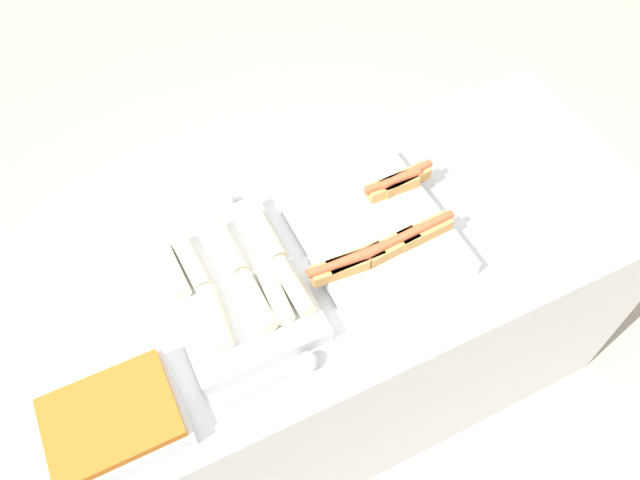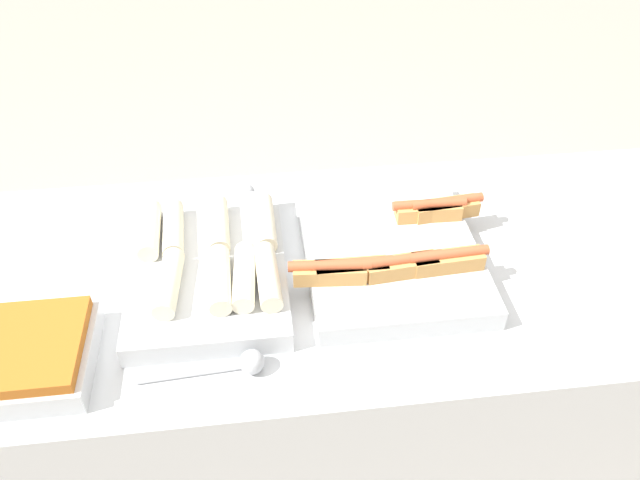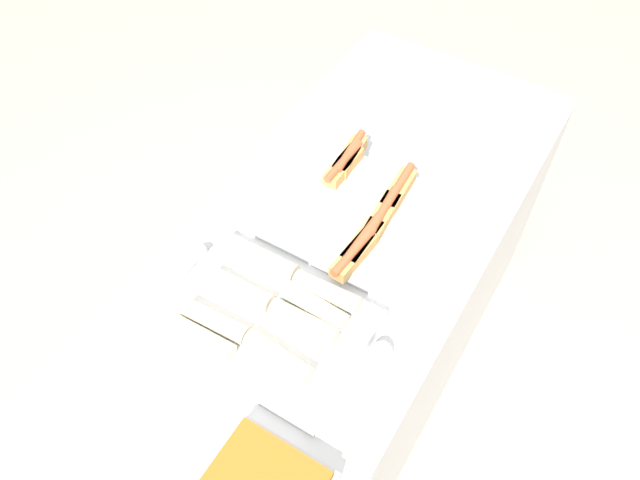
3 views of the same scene
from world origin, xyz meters
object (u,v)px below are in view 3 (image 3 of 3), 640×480
object	(u,v)px
tray_hotdogs	(353,211)
serving_spoon_far	(196,258)
tray_wraps	(267,320)
serving_spoon_near	(379,357)

from	to	relation	value
tray_hotdogs	serving_spoon_far	size ratio (longest dim) A/B	1.90
tray_wraps	serving_spoon_far	distance (m)	0.27
tray_hotdogs	tray_wraps	world-z (taller)	tray_hotdogs
serving_spoon_near	serving_spoon_far	distance (m)	0.53
tray_wraps	tray_hotdogs	bearing A→B (deg)	-0.77
tray_wraps	serving_spoon_near	bearing A→B (deg)	-76.83
tray_hotdogs	serving_spoon_near	world-z (taller)	tray_hotdogs
tray_wraps	serving_spoon_near	xyz separation A→B (m)	(0.06, -0.26, -0.02)
serving_spoon_near	serving_spoon_far	size ratio (longest dim) A/B	0.97
tray_wraps	serving_spoon_near	size ratio (longest dim) A/B	1.95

